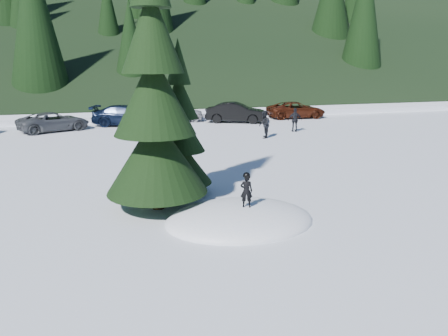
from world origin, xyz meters
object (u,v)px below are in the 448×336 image
object	(u,v)px
spruce_short	(180,135)
child_skier	(246,191)
car_2	(54,122)
car_5	(236,112)
car_6	(296,110)
adult_1	(295,120)
car_3	(128,116)
spruce_tall	(154,105)
car_4	(174,112)
adult_0	(264,125)

from	to	relation	value
spruce_short	child_skier	distance (m)	3.79
spruce_short	car_2	distance (m)	16.87
car_5	car_6	world-z (taller)	car_5
adult_1	car_3	size ratio (longest dim) A/B	0.31
car_5	car_6	bearing A→B (deg)	-55.71
adult_1	car_6	distance (m)	6.84
spruce_short	car_5	bearing A→B (deg)	66.67
spruce_short	car_6	size ratio (longest dim) A/B	1.15
spruce_tall	child_skier	size ratio (longest dim) A/B	8.79
child_skier	car_3	xyz separation A→B (m)	(-2.23, 20.22, -0.24)
child_skier	car_4	world-z (taller)	car_4
spruce_tall	car_6	bearing A→B (deg)	54.56
adult_0	adult_1	size ratio (longest dim) A/B	1.07
spruce_short	car_6	distance (m)	21.52
car_5	spruce_short	bearing A→B (deg)	179.35
car_3	car_4	xyz separation A→B (m)	(3.54, 1.12, 0.01)
adult_1	car_4	size ratio (longest dim) A/B	0.36
car_2	car_4	distance (m)	8.68
spruce_tall	spruce_short	distance (m)	2.11
adult_1	car_3	xyz separation A→B (m)	(-10.43, 5.57, -0.05)
child_skier	car_6	bearing A→B (deg)	-99.21
adult_0	car_4	world-z (taller)	adult_0
spruce_tall	adult_1	xyz separation A→B (m)	(10.54, 12.71, -2.55)
adult_0	spruce_tall	bearing A→B (deg)	-11.83
spruce_tall	car_6	distance (m)	23.34
spruce_short	adult_1	world-z (taller)	spruce_short
child_skier	car_6	distance (m)	23.62
spruce_tall	child_skier	world-z (taller)	spruce_tall
car_5	adult_1	bearing A→B (deg)	-131.34
child_skier	car_5	bearing A→B (deg)	-87.33
spruce_tall	adult_0	world-z (taller)	spruce_tall
child_skier	car_3	world-z (taller)	child_skier
car_2	car_6	bearing A→B (deg)	-109.35
child_skier	car_5	world-z (taller)	car_5
child_skier	car_2	size ratio (longest dim) A/B	0.22
car_6	child_skier	bearing A→B (deg)	154.22
adult_0	car_2	xyz separation A→B (m)	(-12.50, 6.17, -0.20)
car_3	spruce_tall	bearing A→B (deg)	-162.45
adult_0	car_4	xyz separation A→B (m)	(-4.10, 8.37, -0.09)
car_3	adult_1	bearing A→B (deg)	-100.18
car_2	car_6	size ratio (longest dim) A/B	0.97
spruce_short	child_skier	bearing A→B (deg)	-68.12
car_2	car_5	xyz separation A→B (m)	(12.81, 0.59, 0.12)
spruce_short	car_5	distance (m)	17.90
adult_0	car_2	world-z (taller)	adult_0
adult_0	car_5	distance (m)	6.77
spruce_tall	spruce_short	size ratio (longest dim) A/B	1.60
adult_1	car_4	bearing A→B (deg)	-29.73
adult_0	car_6	distance (m)	9.71
spruce_short	child_skier	size ratio (longest dim) A/B	5.48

